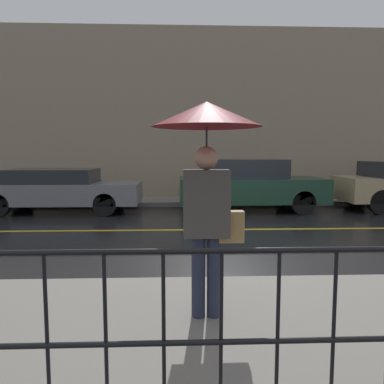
% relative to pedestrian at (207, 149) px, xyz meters
% --- Properties ---
extents(ground_plane, '(80.00, 80.00, 0.00)m').
position_rel_pedestrian_xyz_m(ground_plane, '(1.35, 4.85, -1.77)').
color(ground_plane, black).
extents(sidewalk_near, '(28.00, 2.79, 0.15)m').
position_rel_pedestrian_xyz_m(sidewalk_near, '(1.35, -0.23, -1.70)').
color(sidewalk_near, slate).
rests_on(sidewalk_near, ground_plane).
extents(sidewalk_far, '(28.00, 1.73, 0.15)m').
position_rel_pedestrian_xyz_m(sidewalk_far, '(1.35, 9.40, -1.70)').
color(sidewalk_far, slate).
rests_on(sidewalk_far, ground_plane).
extents(lane_marking, '(25.20, 0.12, 0.01)m').
position_rel_pedestrian_xyz_m(lane_marking, '(1.35, 4.85, -1.77)').
color(lane_marking, gold).
rests_on(lane_marking, ground_plane).
extents(building_storefront, '(28.00, 0.30, 6.26)m').
position_rel_pedestrian_xyz_m(building_storefront, '(1.35, 10.41, 1.36)').
color(building_storefront, gray).
rests_on(building_storefront, ground_plane).
extents(pedestrian, '(1.03, 1.03, 2.06)m').
position_rel_pedestrian_xyz_m(pedestrian, '(0.00, 0.00, 0.00)').
color(pedestrian, '#23283D').
rests_on(pedestrian, sidewalk_near).
extents(car_grey, '(4.66, 1.80, 1.28)m').
position_rel_pedestrian_xyz_m(car_grey, '(-3.77, 7.62, -1.10)').
color(car_grey, slate).
rests_on(car_grey, ground_plane).
extents(car_dark_green, '(4.29, 1.82, 1.56)m').
position_rel_pedestrian_xyz_m(car_dark_green, '(1.91, 7.62, -0.98)').
color(car_dark_green, '#193828').
rests_on(car_dark_green, ground_plane).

